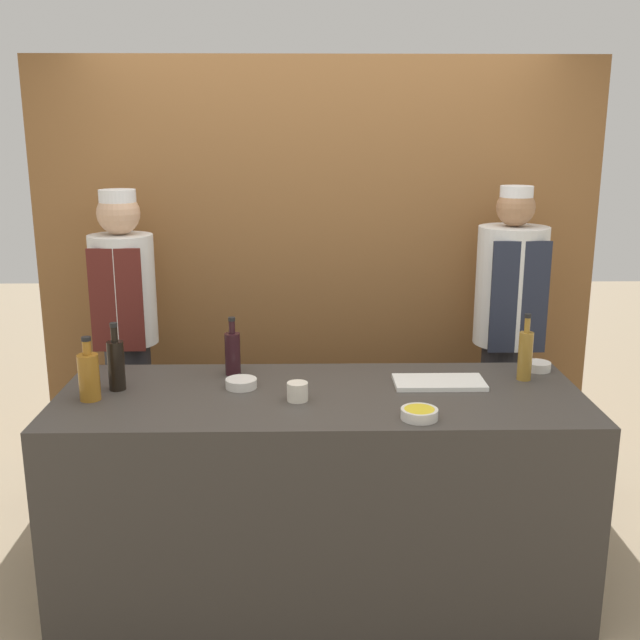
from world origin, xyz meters
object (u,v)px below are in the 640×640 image
(chef_right, at_px, (507,339))
(cutting_board, at_px, (439,382))
(bottle_soy, at_px, (116,364))
(sauce_bowl_yellow, at_px, (419,413))
(bottle_wine, at_px, (233,352))
(cup_cream, at_px, (297,392))
(sauce_bowl_white, at_px, (241,383))
(bottle_amber, at_px, (89,375))
(chef_left, at_px, (127,340))
(bottle_vinegar, at_px, (525,354))
(sauce_bowl_red, at_px, (538,366))

(chef_right, bearing_deg, cutting_board, -125.70)
(bottle_soy, xyz_separation_m, chef_right, (1.88, 0.70, -0.10))
(sauce_bowl_yellow, relative_size, bottle_wine, 0.54)
(bottle_wine, distance_m, cup_cream, 0.47)
(sauce_bowl_white, bearing_deg, bottle_amber, -167.36)
(sauce_bowl_yellow, relative_size, sauce_bowl_white, 1.06)
(bottle_amber, xyz_separation_m, chef_right, (1.96, 0.83, -0.09))
(bottle_amber, distance_m, chef_left, 0.83)
(bottle_vinegar, bearing_deg, bottle_amber, -173.14)
(sauce_bowl_white, height_order, bottle_amber, bottle_amber)
(sauce_bowl_yellow, height_order, bottle_wine, bottle_wine)
(bottle_amber, distance_m, bottle_vinegar, 1.89)
(sauce_bowl_yellow, xyz_separation_m, bottle_soy, (-1.25, 0.36, 0.09))
(sauce_bowl_white, relative_size, bottle_amber, 0.50)
(sauce_bowl_red, bearing_deg, cup_cream, -161.25)
(sauce_bowl_yellow, xyz_separation_m, sauce_bowl_white, (-0.72, 0.37, -0.00))
(cutting_board, bearing_deg, bottle_soy, -178.46)
(sauce_bowl_yellow, distance_m, sauce_bowl_white, 0.81)
(sauce_bowl_white, xyz_separation_m, bottle_wine, (-0.05, 0.19, 0.08))
(bottle_soy, distance_m, cup_cream, 0.80)
(chef_right, bearing_deg, bottle_vinegar, -97.95)
(bottle_vinegar, bearing_deg, sauce_bowl_red, 51.43)
(sauce_bowl_white, relative_size, chef_left, 0.08)
(sauce_bowl_yellow, bearing_deg, chef_right, 59.62)
(sauce_bowl_yellow, bearing_deg, cutting_board, 69.83)
(bottle_soy, height_order, chef_right, chef_right)
(sauce_bowl_yellow, height_order, cup_cream, cup_cream)
(bottle_amber, bearing_deg, sauce_bowl_red, 10.16)
(cutting_board, bearing_deg, sauce_bowl_red, 21.06)
(cup_cream, xyz_separation_m, chef_right, (1.10, 0.85, -0.02))
(sauce_bowl_yellow, bearing_deg, chef_left, 142.35)
(sauce_bowl_red, height_order, cutting_board, sauce_bowl_red)
(bottle_wine, distance_m, bottle_amber, 0.65)
(cutting_board, distance_m, chef_left, 1.66)
(sauce_bowl_yellow, xyz_separation_m, cutting_board, (0.15, 0.40, -0.01))
(bottle_vinegar, height_order, chef_right, chef_right)
(bottle_amber, bearing_deg, chef_left, 92.87)
(cutting_board, height_order, bottle_amber, bottle_amber)
(chef_left, bearing_deg, bottle_amber, -87.13)
(cutting_board, xyz_separation_m, cup_cream, (-0.62, -0.19, 0.03))
(bottle_vinegar, bearing_deg, cup_cream, -166.13)
(sauce_bowl_red, bearing_deg, sauce_bowl_yellow, -137.36)
(bottle_vinegar, xyz_separation_m, chef_right, (0.08, 0.60, -0.10))
(sauce_bowl_yellow, bearing_deg, bottle_wine, 144.04)
(bottle_wine, height_order, cup_cream, bottle_wine)
(cup_cream, distance_m, chef_left, 1.24)
(sauce_bowl_red, xyz_separation_m, bottle_amber, (-1.98, -0.35, 0.08))
(sauce_bowl_white, height_order, chef_left, chef_left)
(chef_left, bearing_deg, cutting_board, -23.48)
(sauce_bowl_yellow, bearing_deg, bottle_amber, 169.96)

